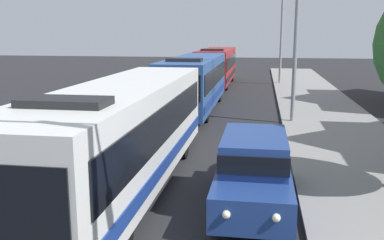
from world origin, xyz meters
The scene contains 6 objects.
bus_lead centered at (-1.30, 12.57, 1.69)m, with size 2.58×12.16×3.21m.
bus_second_in_line centered at (-1.30, 25.87, 1.69)m, with size 2.58×11.56×3.21m.
bus_middle centered at (-1.30, 38.25, 1.69)m, with size 2.58×11.36×3.21m.
white_suv centered at (2.40, 11.85, 1.03)m, with size 1.86×4.94×1.90m.
streetlamp_mid centered at (4.10, 22.71, 5.41)m, with size 5.54×0.28×8.68m.
streetlamp_far centered at (4.10, 39.48, 5.48)m, with size 5.58×0.28×8.82m.
Camera 1 is at (2.52, 1.01, 4.48)m, focal length 40.56 mm.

